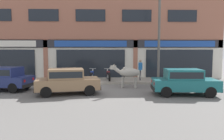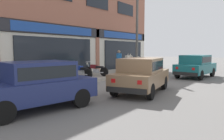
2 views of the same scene
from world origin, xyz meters
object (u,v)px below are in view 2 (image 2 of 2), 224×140
(car_0, at_px, (37,83))
(utility_pole, at_px, (137,29))
(motorcycle_1, at_px, (62,73))
(car_2, at_px, (196,65))
(cow, at_px, (140,63))
(pedestrian, at_px, (119,59))
(motorcycle_0, at_px, (42,75))
(motorcycle_2, at_px, (81,71))
(car_1, at_px, (141,73))
(motorcycle_3, at_px, (96,70))

(car_0, distance_m, utility_pole, 10.87)
(utility_pole, bearing_deg, motorcycle_1, 170.96)
(car_0, bearing_deg, utility_pole, 13.05)
(car_0, xyz_separation_m, car_2, (10.73, -1.75, 0.00))
(cow, height_order, motorcycle_1, cow)
(cow, bearing_deg, pedestrian, 62.87)
(car_0, relative_size, motorcycle_0, 2.10)
(car_2, bearing_deg, utility_pole, 95.75)
(motorcycle_2, height_order, pedestrian, pedestrian)
(car_0, height_order, car_2, same)
(car_0, bearing_deg, motorcycle_1, 40.47)
(cow, height_order, car_2, cow)
(car_1, bearing_deg, utility_pole, 31.03)
(motorcycle_2, height_order, motorcycle_3, same)
(motorcycle_0, xyz_separation_m, utility_pole, (7.65, -0.99, 2.76))
(car_0, relative_size, car_1, 1.00)
(car_2, distance_m, motorcycle_0, 9.56)
(car_1, xyz_separation_m, car_2, (6.55, -0.45, 0.00))
(cow, relative_size, pedestrian, 1.31)
(motorcycle_1, bearing_deg, car_2, -37.37)
(car_0, xyz_separation_m, motorcycle_3, (6.59, 3.25, -0.27))
(motorcycle_0, distance_m, motorcycle_2, 2.64)
(utility_pole, bearing_deg, car_1, -148.97)
(car_2, distance_m, motorcycle_1, 8.49)
(motorcycle_0, xyz_separation_m, motorcycle_2, (2.64, -0.09, 0.00))
(pedestrian, bearing_deg, motorcycle_2, 178.02)
(car_1, relative_size, motorcycle_1, 2.10)
(car_2, bearing_deg, pedestrian, 108.53)
(utility_pole, bearing_deg, pedestrian, 148.12)
(car_0, relative_size, utility_pole, 0.60)
(car_0, relative_size, car_2, 1.02)
(motorcycle_1, relative_size, motorcycle_2, 1.00)
(motorcycle_0, bearing_deg, car_2, -32.47)
(car_1, distance_m, motorcycle_0, 4.92)
(motorcycle_3, bearing_deg, cow, -63.66)
(motorcycle_2, relative_size, pedestrian, 1.13)
(motorcycle_3, bearing_deg, motorcycle_2, 178.37)
(car_2, bearing_deg, car_0, 170.71)
(cow, bearing_deg, utility_pole, 33.91)
(car_0, bearing_deg, car_2, -9.29)
(motorcycle_0, bearing_deg, car_0, -128.26)
(car_2, height_order, motorcycle_2, car_2)
(cow, relative_size, car_0, 0.55)
(motorcycle_0, bearing_deg, motorcycle_3, -1.90)
(car_2, distance_m, motorcycle_2, 7.41)
(car_1, bearing_deg, motorcycle_3, 61.98)
(car_1, height_order, motorcycle_3, car_1)
(motorcycle_2, bearing_deg, motorcycle_1, 175.10)
(car_2, height_order, motorcycle_1, car_2)
(car_0, xyz_separation_m, motorcycle_1, (3.98, 3.40, -0.27))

